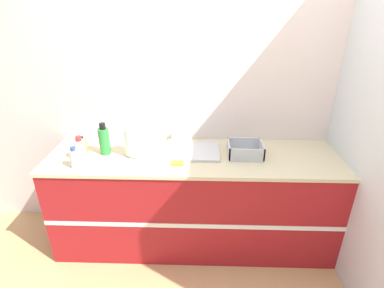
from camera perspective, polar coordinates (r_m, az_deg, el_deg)
ground_plane at (r=2.81m, az=0.20°, el=-22.12°), size 12.00×12.00×0.00m
wall_back at (r=2.71m, az=0.66°, el=8.90°), size 4.84×0.06×2.60m
wall_right at (r=2.65m, az=28.74°, el=5.28°), size 0.06×2.67×2.60m
counter_cabinet at (r=2.76m, az=0.41°, el=-10.50°), size 2.46×0.70×0.91m
sink at (r=2.57m, az=-0.55°, el=-1.05°), size 0.51×0.36×0.30m
paper_towel_roll at (r=2.51m, az=-11.14°, el=0.45°), size 0.14×0.14×0.24m
dish_rack at (r=2.53m, az=10.05°, el=-1.32°), size 0.29×0.24×0.11m
bottle_yellow at (r=2.69m, az=-20.21°, el=-0.34°), size 0.08×0.08×0.15m
bottle_white_spray at (r=2.58m, az=-20.50°, el=-0.97°), size 0.09×0.09×0.20m
bottle_clear at (r=2.47m, az=-21.46°, el=-2.56°), size 0.07×0.07×0.18m
bottle_green at (r=2.60m, az=-16.36°, el=0.67°), size 0.09×0.09×0.27m
sponge at (r=2.37m, az=-2.73°, el=-3.66°), size 0.09×0.06×0.02m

